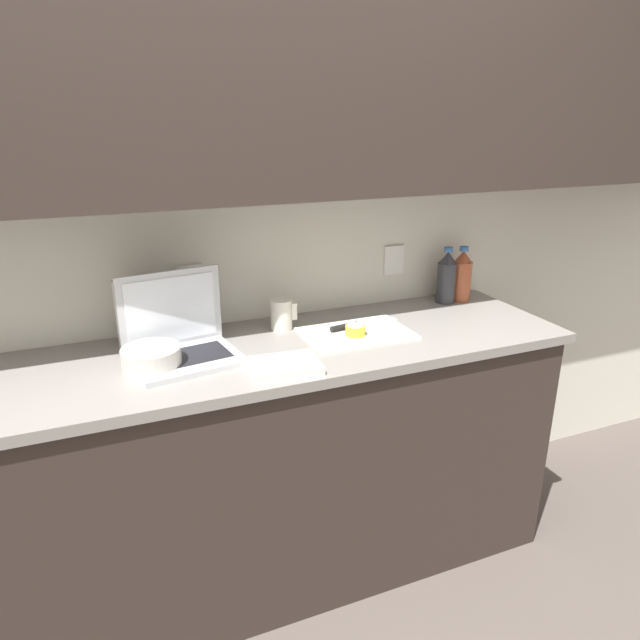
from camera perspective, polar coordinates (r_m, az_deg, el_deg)
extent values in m
plane|color=#564C47|center=(2.47, -4.19, -23.27)|extent=(12.00, 12.00, 0.00)
cube|color=silver|center=(2.15, -7.88, 9.41)|extent=(5.20, 0.06, 2.60)
cube|color=white|center=(2.12, -12.84, 3.82)|extent=(0.09, 0.01, 0.12)
cube|color=white|center=(2.40, 7.39, 5.98)|extent=(0.09, 0.01, 0.12)
cube|color=#332823|center=(1.94, -7.01, 22.28)|extent=(4.42, 0.32, 0.70)
cube|color=#332823|center=(2.18, -4.51, -14.58)|extent=(2.06, 0.56, 0.90)
cube|color=gray|center=(1.96, -4.87, -3.20)|extent=(2.13, 0.60, 0.03)
cube|color=#9EA3A8|center=(1.96, -27.57, -7.68)|extent=(0.45, 0.39, 0.16)
cube|color=silver|center=(1.88, -13.22, -3.86)|extent=(0.36, 0.31, 0.02)
cube|color=black|center=(1.87, -13.25, -3.56)|extent=(0.29, 0.19, 0.00)
cube|color=silver|center=(1.94, -14.69, 1.05)|extent=(0.34, 0.06, 0.26)
cube|color=white|center=(1.94, -14.64, 1.01)|extent=(0.29, 0.05, 0.22)
cube|color=silver|center=(2.06, 3.64, -1.33)|extent=(0.39, 0.26, 0.01)
cube|color=silver|center=(2.16, 5.63, -0.24)|extent=(0.18, 0.06, 0.00)
cylinder|color=black|center=(2.08, 2.42, -0.69)|extent=(0.11, 0.04, 0.02)
cylinder|color=yellow|center=(2.03, 3.56, -1.05)|extent=(0.07, 0.07, 0.04)
cylinder|color=#F4EAA3|center=(2.02, 3.57, -0.54)|extent=(0.06, 0.06, 0.00)
cylinder|color=#333338|center=(2.45, 12.49, 3.66)|extent=(0.08, 0.08, 0.17)
cone|color=#333338|center=(2.42, 12.68, 6.13)|extent=(0.07, 0.07, 0.05)
cylinder|color=#3366B2|center=(2.41, 12.74, 6.89)|extent=(0.04, 0.04, 0.02)
cylinder|color=#A34C2D|center=(2.49, 13.95, 3.80)|extent=(0.08, 0.08, 0.17)
cone|color=#A34C2D|center=(2.46, 14.16, 6.19)|extent=(0.07, 0.07, 0.05)
cylinder|color=#3366B2|center=(2.46, 14.22, 6.93)|extent=(0.04, 0.04, 0.02)
cylinder|color=silver|center=(2.09, -3.89, 0.55)|extent=(0.08, 0.08, 0.11)
cube|color=silver|center=(2.11, -2.61, 0.87)|extent=(0.02, 0.01, 0.06)
cylinder|color=beige|center=(1.84, -16.48, -3.76)|extent=(0.18, 0.18, 0.07)
cylinder|color=white|center=(2.01, -18.30, 0.60)|extent=(0.11, 0.11, 0.24)
cube|color=silver|center=(1.78, -3.63, -4.59)|extent=(0.23, 0.18, 0.02)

